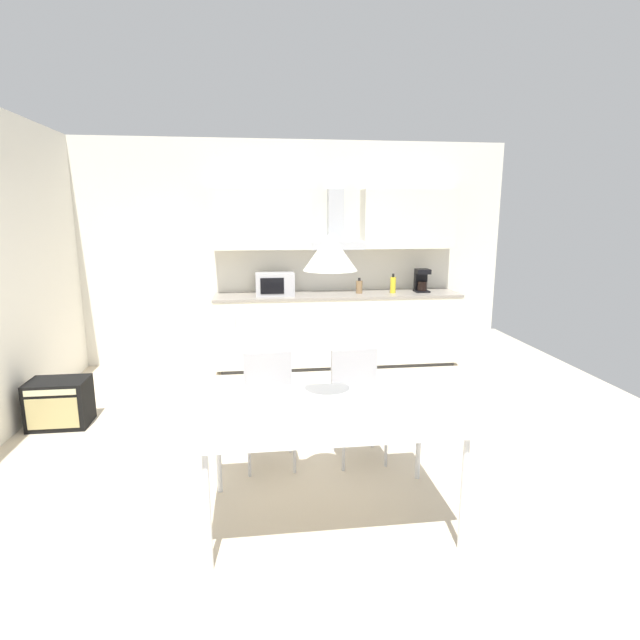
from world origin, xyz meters
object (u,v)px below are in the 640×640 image
bottle_brown (359,287)px  chair_far_left (269,396)px  coffee_maker (421,280)px  guitar_amp (59,403)px  dining_table (330,415)px  bottle_yellow (393,285)px  chair_far_right (357,392)px  pendant_lamp (330,252)px  microwave (275,284)px

bottle_brown → chair_far_left: bearing=-116.2°
coffee_maker → guitar_amp: bearing=-157.8°
bottle_brown → chair_far_left: (-1.24, -2.51, -0.49)m
dining_table → chair_far_left: (-0.36, 0.84, -0.18)m
bottle_brown → chair_far_left: bottle_brown is taller
bottle_yellow → chair_far_right: size_ratio=0.29×
bottle_yellow → coffee_maker: bearing=7.5°
bottle_yellow → bottle_brown: size_ratio=1.26×
guitar_amp → pendant_lamp: bearing=-37.6°
bottle_yellow → microwave: bearing=179.0°
bottle_yellow → guitar_amp: bearing=-156.3°
microwave → chair_far_left: microwave is taller
bottle_yellow → chair_far_right: bottle_yellow is taller
bottle_yellow → bottle_brown: 0.44m
microwave → bottle_brown: size_ratio=2.41×
bottle_yellow → pendant_lamp: size_ratio=0.78×
coffee_maker → bottle_brown: coffee_maker is taller
microwave → chair_far_left: 2.58m
coffee_maker → bottle_brown: (-0.83, -0.03, -0.06)m
coffee_maker → bottle_brown: bearing=-178.1°
coffee_maker → microwave: bearing=-179.2°
coffee_maker → bottle_brown: size_ratio=1.51×
microwave → chair_far_left: size_ratio=0.55×
chair_far_left → pendant_lamp: (0.36, -0.84, 1.19)m
microwave → bottle_yellow: size_ratio=1.91×
chair_far_left → pendant_lamp: size_ratio=2.72×
microwave → chair_far_right: bearing=-77.7°
chair_far_left → bottle_yellow: bearing=56.0°
coffee_maker → pendant_lamp: size_ratio=0.94×
dining_table → pendant_lamp: bearing=104.0°
chair_far_left → pendant_lamp: 1.50m
microwave → dining_table: microwave is taller
guitar_amp → pendant_lamp: 3.24m
coffee_maker → dining_table: size_ratio=0.19×
guitar_amp → pendant_lamp: pendant_lamp is taller
coffee_maker → bottle_yellow: (-0.40, -0.05, -0.04)m
dining_table → chair_far_right: (0.35, 0.84, -0.18)m
chair_far_right → pendant_lamp: pendant_lamp is taller
microwave → guitar_amp: microwave is taller
microwave → bottle_brown: 1.08m
bottle_brown → pendant_lamp: size_ratio=0.62×
bottle_brown → guitar_amp: 3.63m
bottle_yellow → chair_far_left: (-1.68, -2.49, -0.51)m
microwave → dining_table: bearing=-86.6°
dining_table → pendant_lamp: size_ratio=4.91×
chair_far_left → coffee_maker: bearing=50.8°
bottle_yellow → chair_far_left: bottle_yellow is taller
microwave → bottle_yellow: (1.52, -0.03, -0.03)m
microwave → dining_table: (0.20, -3.36, -0.37)m
dining_table → bottle_yellow: bearing=68.4°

